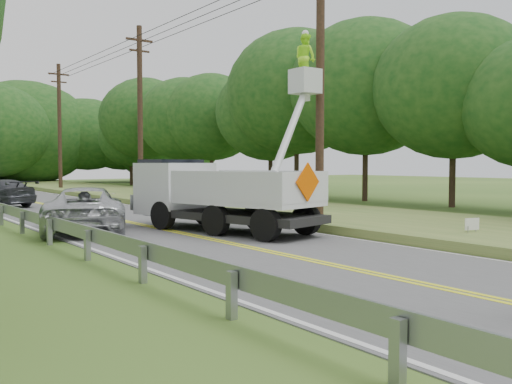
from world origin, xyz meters
TOP-DOWN VIEW (x-y plane):
  - ground at (0.00, 0.00)m, footprint 140.00×140.00m
  - road at (0.00, 14.00)m, footprint 7.20×96.00m
  - guardrail at (-4.02, 14.91)m, footprint 0.18×48.00m
  - utility_poles at (5.00, 17.02)m, footprint 1.60×43.30m
  - tall_grass_verge at (7.10, 14.00)m, footprint 7.00×96.00m
  - treeline_right at (15.60, 24.33)m, footprint 10.33×54.13m
  - bucket_truck at (1.40, 10.39)m, footprint 5.22×7.11m
  - suv_silver at (-2.29, 12.34)m, footprint 4.10×5.73m
  - yard_sign at (5.67, 3.41)m, footprint 0.47×0.17m

SIDE VIEW (x-z plane):
  - ground at x=0.00m, z-range 0.00..0.00m
  - road at x=0.00m, z-range 0.00..0.02m
  - tall_grass_verge at x=7.10m, z-range 0.00..0.30m
  - yard_sign at x=5.67m, z-range 0.15..0.85m
  - guardrail at x=-4.02m, z-range 0.17..0.94m
  - suv_silver at x=-2.29m, z-range 0.02..1.47m
  - bucket_truck at x=1.40m, z-range -1.81..4.85m
  - utility_poles at x=5.00m, z-range 0.27..10.27m
  - treeline_right at x=15.60m, z-range 0.62..11.76m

